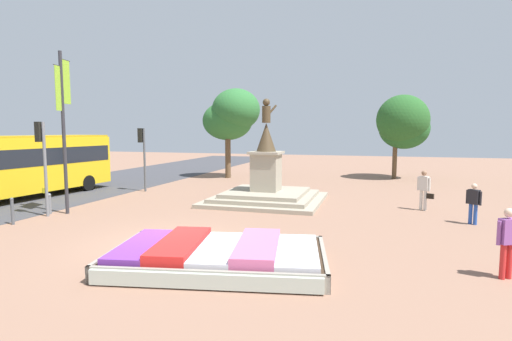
{
  "coord_description": "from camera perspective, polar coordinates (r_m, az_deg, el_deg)",
  "views": [
    {
      "loc": [
        6.02,
        -10.58,
        3.46
      ],
      "look_at": [
        1.76,
        3.69,
        1.96
      ],
      "focal_mm": 28.0,
      "sensor_mm": 36.0,
      "label": 1
    }
  ],
  "objects": [
    {
      "name": "park_tree_far_left",
      "position": [
        30.43,
        20.24,
        6.25
      ],
      "size": [
        3.68,
        4.4,
        5.95
      ],
      "color": "brown",
      "rests_on": "ground_plane"
    },
    {
      "name": "flower_planter",
      "position": [
        10.49,
        -5.56,
        -11.99
      ],
      "size": [
        5.95,
        4.24,
        0.64
      ],
      "color": "#38281C",
      "rests_on": "ground_plane"
    },
    {
      "name": "traffic_light_far_corner",
      "position": [
        23.46,
        -15.9,
        3.21
      ],
      "size": [
        0.41,
        0.29,
        3.58
      ],
      "color": "#4C5156",
      "rests_on": "ground_plane"
    },
    {
      "name": "kerb_bollard_north",
      "position": [
        18.68,
        -27.42,
        -4.15
      ],
      "size": [
        0.16,
        0.16,
        0.87
      ],
      "color": "slate",
      "rests_on": "ground_plane"
    },
    {
      "name": "pedestrian_with_handbag",
      "position": [
        18.73,
        22.88,
        -2.29
      ],
      "size": [
        0.68,
        0.44,
        1.74
      ],
      "color": "beige",
      "rests_on": "ground_plane"
    },
    {
      "name": "kerb_bollard_mid_b",
      "position": [
        17.25,
        -31.46,
        -4.9
      ],
      "size": [
        0.12,
        0.12,
        1.01
      ],
      "color": "#4C5156",
      "rests_on": "ground_plane"
    },
    {
      "name": "park_tree_far_right",
      "position": [
        29.39,
        -3.46,
        7.88
      ],
      "size": [
        4.29,
        3.68,
        6.48
      ],
      "color": "brown",
      "rests_on": "ground_plane"
    },
    {
      "name": "pedestrian_near_planter",
      "position": [
        11.04,
        32.28,
        -8.19
      ],
      "size": [
        0.52,
        0.37,
        1.68
      ],
      "color": "red",
      "rests_on": "ground_plane"
    },
    {
      "name": "city_bus",
      "position": [
        23.41,
        -30.76,
        0.97
      ],
      "size": [
        3.31,
        10.4,
        3.19
      ],
      "color": "gold",
      "rests_on": "ground_plane"
    },
    {
      "name": "traffic_light_mid_block",
      "position": [
        18.07,
        -28.2,
        2.38
      ],
      "size": [
        0.41,
        0.29,
        3.81
      ],
      "color": "slate",
      "rests_on": "ground_plane"
    },
    {
      "name": "statue_monument",
      "position": [
        19.45,
        1.45,
        -2.25
      ],
      "size": [
        5.38,
        5.38,
        4.97
      ],
      "color": "gray",
      "rests_on": "ground_plane"
    },
    {
      "name": "ground_plane",
      "position": [
        12.66,
        -12.73,
        -10.26
      ],
      "size": [
        91.43,
        91.43,
        0.0
      ],
      "primitive_type": "plane",
      "color": "#8C6651"
    },
    {
      "name": "pedestrian_crossing_plaza",
      "position": [
        16.75,
        28.65,
        -3.86
      ],
      "size": [
        0.46,
        0.41,
        1.52
      ],
      "color": "#264CA5",
      "rests_on": "ground_plane"
    },
    {
      "name": "banner_pole",
      "position": [
        18.22,
        -25.79,
        6.04
      ],
      "size": [
        0.24,
        1.16,
        6.65
      ],
      "color": "#2D2D33",
      "rests_on": "ground_plane"
    }
  ]
}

